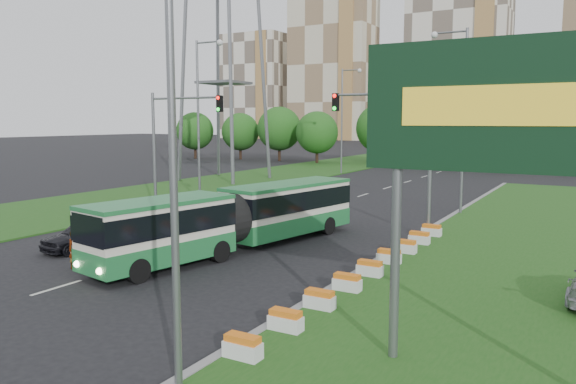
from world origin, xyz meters
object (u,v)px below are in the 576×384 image
Objects in this scene: traffic_mast_left at (172,133)px; pedestrian at (75,250)px; car_left_near at (84,235)px; billboard at (495,121)px; traffic_mast_median at (401,136)px; car_left_far at (242,199)px; articulated_bus at (235,218)px; shopping_trolley at (102,266)px.

traffic_mast_left is 4.99× the size of pedestrian.
traffic_mast_left is 1.94× the size of car_left_near.
traffic_mast_left is at bearing 146.45° from billboard.
car_left_far is at bearing 168.78° from traffic_mast_median.
traffic_mast_median is at bearing 3.77° from traffic_mast_left.
car_left_far is at bearing 133.64° from articulated_bus.
car_left_near is 4.92m from shopping_trolley.
articulated_bus is (-13.04, 8.37, -4.61)m from billboard.
car_left_far is (-6.45, 10.01, -0.75)m from articulated_bus.
billboard is 27.32m from car_left_far.
articulated_bus is 3.75× the size of car_left_near.
shopping_trolley is (4.19, -16.16, -0.49)m from car_left_far.
pedestrian is at bearing -65.88° from traffic_mast_left.
articulated_bus is at bearing -34.66° from traffic_mast_left.
traffic_mast_median is 16.63m from shopping_trolley.
pedestrian is 2.54× the size of shopping_trolley.
traffic_mast_left is at bearing -143.00° from car_left_far.
pedestrian is (2.51, -2.64, 0.10)m from car_left_near.
traffic_mast_median is 13.07m from car_left_far.
traffic_mast_median is at bearing 50.09° from car_left_near.
car_left_near is 2.57× the size of pedestrian.
articulated_bus is at bearing -67.36° from car_left_far.
shopping_trolley is at bearing -85.60° from car_left_far.
billboard reaches higher than shopping_trolley.
traffic_mast_median reaches higher than car_left_far.
articulated_bus reaches higher than shopping_trolley.
shopping_trolley is at bearing 171.73° from billboard.
car_left_far is at bearing 47.14° from traffic_mast_left.
car_left_far is (-12.02, 2.38, -4.54)m from traffic_mast_median.
car_left_far is 3.05× the size of pedestrian.
shopping_trolley is (-7.83, -13.78, -5.04)m from traffic_mast_median.
articulated_bus is 9.64× the size of pedestrian.
pedestrian is (-9.44, -13.77, -4.55)m from traffic_mast_median.
shopping_trolley is (-15.30, 2.22, -5.85)m from billboard.
billboard is at bearing -64.97° from traffic_mast_median.
traffic_mast_left reaches higher than articulated_bus.
pedestrian is at bearing 172.46° from billboard.
billboard is at bearing -33.55° from traffic_mast_left.
traffic_mast_median is 4.99× the size of pedestrian.
car_left_near is (-11.95, -11.13, -4.65)m from traffic_mast_median.
pedestrian reaches higher than car_left_near.
traffic_mast_left is 6.48m from car_left_far.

